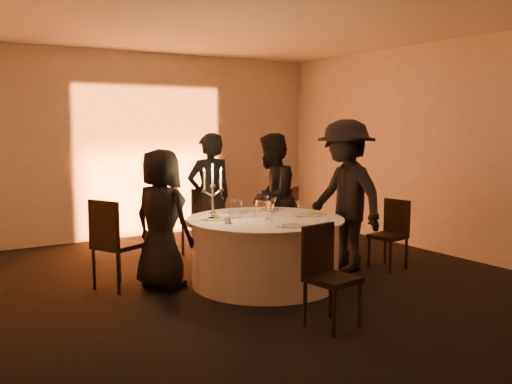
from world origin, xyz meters
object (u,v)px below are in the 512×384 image
coffee_cup (228,221)px  chair_back_left (203,218)px  candelabra (213,200)px  guest_left (162,219)px  guest_right (345,196)px  guest_back_right (271,198)px  chair_front (326,270)px  chair_left (112,239)px  chair_right (392,230)px  guest_back_left (210,198)px  banquet_table (265,251)px  chair_back_right (287,216)px

coffee_cup → chair_back_left: bearing=72.6°
coffee_cup → candelabra: bearing=91.7°
guest_left → guest_right: size_ratio=0.83×
guest_back_right → coffee_cup: size_ratio=15.63×
guest_right → chair_back_left: bearing=-142.5°
chair_front → chair_left: bearing=112.0°
chair_right → guest_left: size_ratio=0.56×
chair_right → guest_right: guest_right is taller
guest_left → chair_front: bearing=178.0°
chair_right → candelabra: size_ratio=1.38×
chair_right → guest_left: 2.94m
guest_back_left → guest_right: (1.22, -1.33, 0.09)m
chair_front → guest_left: bearing=102.9°
chair_back_left → guest_back_left: bearing=88.0°
guest_back_left → guest_back_right: (0.72, -0.42, -0.00)m
banquet_table → guest_right: (1.19, -0.00, 0.56)m
chair_front → coffee_cup: 1.41m
banquet_table → chair_right: size_ratio=2.05×
banquet_table → candelabra: size_ratio=2.83×
guest_left → candelabra: (0.52, -0.25, 0.21)m
guest_back_right → candelabra: bearing=-8.5°
chair_front → candelabra: 1.77m
guest_left → chair_back_left: bearing=-68.6°
chair_right → candelabra: (-2.32, 0.48, 0.50)m
guest_left → guest_back_right: (1.75, 0.42, 0.08)m
chair_back_right → guest_right: guest_right is taller
banquet_table → guest_left: bearing=155.5°
chair_right → guest_left: guest_left is taller
chair_back_left → chair_front: chair_back_left is taller
chair_left → guest_back_left: 1.70m
chair_right → coffee_cup: 2.33m
chair_back_left → guest_right: size_ratio=0.52×
chair_front → guest_right: guest_right is taller
chair_right → candelabra: 2.42m
banquet_table → guest_left: size_ratio=1.15×
chair_right → chair_back_left: bearing=-143.4°
chair_right → chair_front: bearing=-67.6°
guest_back_left → candelabra: size_ratio=2.71×
chair_back_right → guest_back_left: 1.27m
banquet_table → guest_left: guest_left is taller
guest_back_left → chair_left: bearing=24.1°
guest_back_right → chair_left: bearing=-31.2°
chair_back_left → chair_back_right: bearing=167.1°
guest_back_right → chair_front: bearing=31.0°
banquet_table → guest_back_right: 1.23m
coffee_cup → candelabra: candelabra is taller
chair_front → guest_right: 2.09m
guest_back_right → candelabra: (-1.23, -0.67, 0.13)m
chair_front → candelabra: size_ratio=1.45×
chair_back_right → guest_left: bearing=-21.5°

